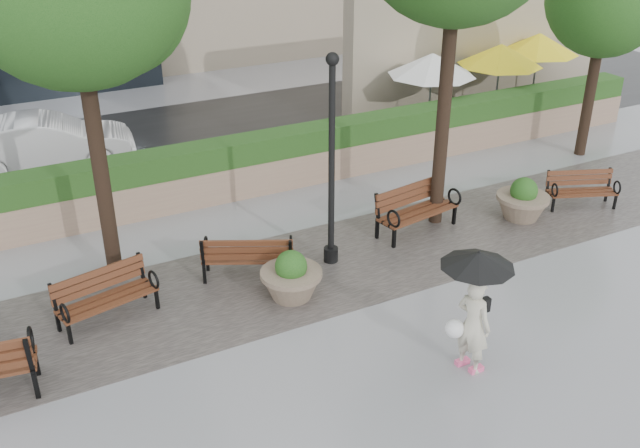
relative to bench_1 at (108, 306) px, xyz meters
name	(u,v)px	position (x,y,z in m)	size (l,w,h in m)	color
ground	(410,351)	(4.07, -3.12, -0.27)	(100.00, 100.00, 0.00)	gray
cobble_strip	(323,267)	(4.07, -0.12, -0.26)	(28.00, 3.20, 0.01)	#383330
hedge_wall	(243,166)	(4.07, 3.88, 0.40)	(24.00, 0.80, 1.35)	#9E8065
cafe_wall	(486,42)	(13.57, 6.88, 1.73)	(10.00, 0.60, 4.00)	tan
cafe_hedge	(515,111)	(13.07, 4.68, 0.18)	(8.00, 0.50, 0.90)	#234918
asphalt_street	(191,141)	(4.07, 7.88, -0.26)	(40.00, 7.00, 0.00)	black
bench_1	(108,306)	(0.00, 0.00, 0.00)	(1.77, 1.02, 0.90)	brown
bench_2	(248,264)	(2.66, 0.21, 0.00)	(1.79, 1.35, 0.90)	brown
bench_3	(416,219)	(6.53, 0.31, 0.03)	(1.94, 1.03, 0.99)	brown
bench_4	(580,197)	(10.52, -0.41, -0.02)	(1.63, 1.13, 0.82)	brown
planter_left	(291,280)	(3.07, -0.80, 0.10)	(1.11, 1.11, 0.93)	#7F6B56
planter_right	(522,203)	(8.93, -0.25, 0.11)	(1.14, 1.14, 0.96)	#7F6B56
lamppost	(331,176)	(4.32, 0.01, 1.55)	(0.28, 0.28, 4.11)	black
tree_2	(608,1)	(13.19, 2.10, 3.71)	(3.09, 2.93, 5.56)	black
patio_umb_white	(432,65)	(10.39, 5.32, 1.72)	(2.50, 2.50, 2.30)	black
patio_umb_yellow_a	(501,55)	(12.83, 5.32, 1.72)	(2.50, 2.50, 2.30)	black
patio_umb_yellow_b	(539,44)	(14.89, 5.93, 1.72)	(2.50, 2.50, 2.30)	black
car_right	(47,143)	(0.24, 7.53, 0.43)	(1.48, 4.25, 1.40)	silver
pedestrian	(475,300)	(4.62, -3.87, 0.96)	(1.10, 1.10, 2.02)	beige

